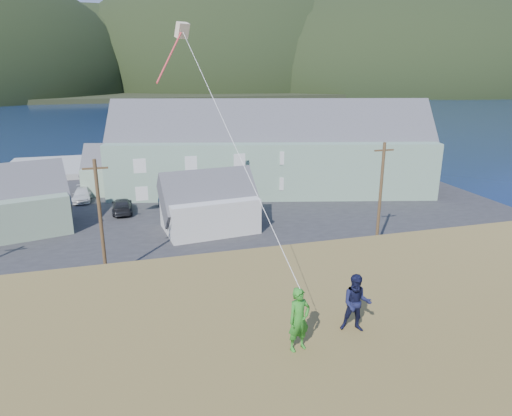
{
  "coord_description": "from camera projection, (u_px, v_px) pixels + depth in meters",
  "views": [
    {
      "loc": [
        -2.01,
        -28.78,
        14.1
      ],
      "look_at": [
        2.6,
        -12.28,
        8.8
      ],
      "focal_mm": 32.0,
      "sensor_mm": 36.0,
      "label": 1
    }
  ],
  "objects": [
    {
      "name": "lodge",
      "position": [
        271.0,
        150.0,
        52.98
      ],
      "size": [
        37.95,
        18.81,
        12.86
      ],
      "rotation": [
        0.0,
        0.0,
        -0.25
      ],
      "color": "gray",
      "rests_on": "waterfront_lot"
    },
    {
      "name": "wharf",
      "position": [
        103.0,
        165.0,
        66.3
      ],
      "size": [
        26.0,
        14.0,
        0.9
      ],
      "primitive_type": "cube",
      "color": "gray",
      "rests_on": "ground"
    },
    {
      "name": "utility_poles",
      "position": [
        137.0,
        217.0,
        30.73
      ],
      "size": [
        33.97,
        0.24,
        9.04
      ],
      "color": "#47331E",
      "rests_on": "waterfront_lot"
    },
    {
      "name": "waterfront_lot",
      "position": [
        155.0,
        210.0,
        46.79
      ],
      "size": [
        72.0,
        36.0,
        0.12
      ],
      "primitive_type": "cube",
      "color": "#28282B",
      "rests_on": "ground"
    },
    {
      "name": "kite_flyer_navy",
      "position": [
        356.0,
        303.0,
        12.27
      ],
      "size": [
        0.98,
        0.88,
        1.64
      ],
      "primitive_type": "imported",
      "rotation": [
        0.0,
        0.0,
        -0.4
      ],
      "color": "#121533",
      "rests_on": "hillside"
    },
    {
      "name": "ground",
      "position": [
        171.0,
        283.0,
        31.16
      ],
      "size": [
        900.0,
        900.0,
        0.0
      ],
      "primitive_type": "plane",
      "color": "#0A1638",
      "rests_on": "ground"
    },
    {
      "name": "kite_flyer_green",
      "position": [
        299.0,
        319.0,
        11.43
      ],
      "size": [
        0.7,
        0.55,
        1.7
      ],
      "primitive_type": "imported",
      "rotation": [
        0.0,
        0.0,
        0.25
      ],
      "color": "#277820",
      "rests_on": "hillside"
    },
    {
      "name": "kite_rig",
      "position": [
        182.0,
        37.0,
        16.6
      ],
      "size": [
        1.41,
        4.65,
        10.98
      ],
      "color": "beige",
      "rests_on": "ground"
    },
    {
      "name": "far_hills",
      "position": [
        185.0,
        87.0,
        296.8
      ],
      "size": [
        760.0,
        265.0,
        143.0
      ],
      "color": "black",
      "rests_on": "ground"
    },
    {
      "name": "shed_white",
      "position": [
        209.0,
        204.0,
        40.4
      ],
      "size": [
        8.84,
        6.4,
        6.62
      ],
      "rotation": [
        0.0,
        0.0,
        0.11
      ],
      "color": "silver",
      "rests_on": "waterfront_lot"
    },
    {
      "name": "grass_strip",
      "position": [
        174.0,
        296.0,
        29.31
      ],
      "size": [
        110.0,
        8.0,
        0.1
      ],
      "primitive_type": "cube",
      "color": "#4C3D19",
      "rests_on": "ground"
    },
    {
      "name": "shed_palegreen_far",
      "position": [
        129.0,
        170.0,
        53.28
      ],
      "size": [
        11.14,
        7.77,
        6.83
      ],
      "rotation": [
        0.0,
        0.0,
        -0.21
      ],
      "color": "gray",
      "rests_on": "waterfront_lot"
    },
    {
      "name": "parked_cars",
      "position": [
        68.0,
        200.0,
        47.8
      ],
      "size": [
        23.38,
        12.36,
        1.46
      ],
      "color": "#A01E13",
      "rests_on": "waterfront_lot"
    },
    {
      "name": "far_shore",
      "position": [
        127.0,
        86.0,
        334.53
      ],
      "size": [
        900.0,
        320.0,
        2.0
      ],
      "primitive_type": "cube",
      "color": "black",
      "rests_on": "ground"
    },
    {
      "name": "shed_palegreen_near",
      "position": [
        5.0,
        204.0,
        39.51
      ],
      "size": [
        11.4,
        8.66,
        7.4
      ],
      "rotation": [
        0.0,
        0.0,
        0.25
      ],
      "color": "gray",
      "rests_on": "waterfront_lot"
    }
  ]
}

